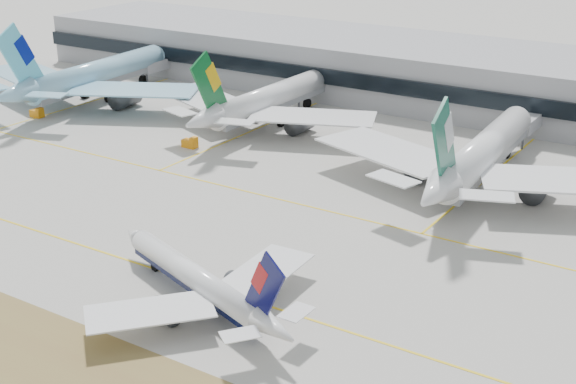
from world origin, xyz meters
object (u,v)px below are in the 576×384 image
Objects in this scene: terminal at (484,79)px; widebody_korean at (92,77)px; widebody_eva at (266,101)px; widebody_cathay at (481,156)px; taxiing_airliner at (200,282)px.

widebody_korean is at bearing -150.66° from terminal.
widebody_cathay is (59.53, -12.82, 0.41)m from widebody_eva.
widebody_eva is at bearing -42.50° from taxiing_airliner.
widebody_cathay is at bearing -70.53° from terminal.
widebody_eva reaches higher than taxiing_airliner.
terminal is at bearing -69.08° from taxiing_airliner.
taxiing_airliner is 68.81m from widebody_cathay.
taxiing_airliner is 120.26m from widebody_korean.
widebody_eva is 0.94× the size of widebody_cathay.
widebody_cathay reaches higher than widebody_eva.
terminal is (-20.47, 57.90, 1.08)m from widebody_cathay.
widebody_eva is at bearing 74.47° from widebody_cathay.
widebody_korean reaches higher than widebody_cathay.
widebody_eva is 0.23× the size of terminal.
widebody_korean is 105.27m from terminal.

